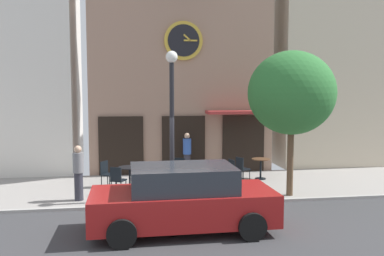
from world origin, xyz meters
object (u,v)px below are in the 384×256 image
Objects in this scene: street_lamp at (172,125)px; cafe_chair_outer at (229,170)px; cafe_chair_corner at (154,176)px; cafe_chair_under_awning at (179,169)px; parked_car_red at (183,199)px; cafe_table_leftmost at (130,173)px; street_tree at (292,93)px; cafe_table_center at (209,173)px; pedestrian_blue at (187,154)px; cafe_chair_near_lamp at (189,177)px; cafe_table_near_curb at (261,165)px; cafe_chair_near_tree at (107,172)px; cafe_table_near_door at (175,174)px; cafe_chair_facing_wall at (117,178)px; cafe_chair_curbside at (241,167)px; pedestrian_grey at (78,172)px.

street_lamp reaches higher than cafe_chair_outer.
cafe_chair_corner is 1.00× the size of cafe_chair_under_awning.
cafe_chair_under_awning is at bearing 84.40° from parked_car_red.
cafe_chair_outer is at bearing 0.10° from cafe_table_leftmost.
cafe_table_center is at bearing 149.74° from street_tree.
street_tree is at bearing -50.68° from pedestrian_blue.
cafe_table_leftmost is 0.85× the size of cafe_chair_near_lamp.
cafe_chair_near_tree reaches higher than cafe_table_near_curb.
cafe_chair_near_lamp reaches higher than cafe_table_near_door.
cafe_chair_under_awning is at bearing 146.43° from street_tree.
cafe_chair_facing_wall reaches higher than cafe_table_leftmost.
cafe_chair_under_awning is 1.50m from cafe_chair_near_lamp.
street_tree is 6.09× the size of cafe_table_near_door.
pedestrian_blue is (-2.81, 3.43, -2.37)m from street_tree.
cafe_chair_curbside is 5.82m from pedestrian_grey.
cafe_chair_corner is 3.77m from parked_car_red.
cafe_chair_curbside is at bearing 19.43° from cafe_chair_corner.
pedestrian_blue is at bearing 44.81° from cafe_chair_facing_wall.
cafe_table_near_door is 1.19m from cafe_table_center.
parked_car_red is at bearing -93.27° from cafe_table_near_door.
cafe_table_leftmost is 0.85× the size of cafe_chair_facing_wall.
cafe_table_center is 0.85× the size of cafe_chair_near_lamp.
street_tree is at bearing -85.96° from cafe_table_near_curb.
cafe_chair_curbside is at bearing 7.24° from cafe_table_leftmost.
street_lamp is 4.98× the size of cafe_chair_near_tree.
pedestrian_grey reaches higher than cafe_table_leftmost.
cafe_chair_corner is (-1.89, -0.38, 0.01)m from cafe_table_center.
cafe_chair_outer is 1.82m from cafe_chair_near_lamp.
parked_car_red reaches higher than cafe_chair_corner.
cafe_table_near_door is 2.63m from cafe_chair_curbside.
cafe_table_near_door is 0.97× the size of cafe_table_near_curb.
street_tree reaches higher than cafe_table_leftmost.
cafe_chair_near_tree is 5.12m from parked_car_red.
cafe_chair_near_tree is at bearing 157.55° from cafe_table_leftmost.
street_lamp reaches higher than cafe_chair_under_awning.
street_lamp reaches higher than pedestrian_blue.
cafe_chair_curbside and cafe_chair_near_lamp have the same top height.
cafe_chair_curbside is at bearing 2.20° from cafe_chair_near_tree.
cafe_table_center is 0.46× the size of pedestrian_grey.
parked_car_red is at bearing -100.22° from cafe_chair_near_lamp.
cafe_table_center is 0.46× the size of pedestrian_blue.
pedestrian_blue is 6.27m from parked_car_red.
cafe_chair_under_awning is at bearing 31.55° from cafe_chair_facing_wall.
parked_car_red is (0.46, -3.74, 0.23)m from cafe_chair_corner.
cafe_chair_near_tree is 0.54× the size of pedestrian_blue.
street_lamp is 3.15m from cafe_chair_outer.
street_lamp is 3.23m from parked_car_red.
cafe_table_near_door is 0.83× the size of cafe_chair_under_awning.
cafe_chair_near_lamp is at bearing -61.06° from cafe_table_near_door.
cafe_chair_under_awning is at bearing 139.23° from cafe_table_center.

